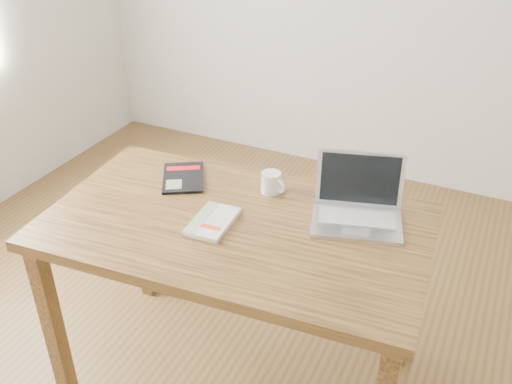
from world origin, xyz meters
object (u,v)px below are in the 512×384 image
at_px(white_guidebook, 213,222).
at_px(coffee_mug, 271,182).
at_px(desk, 236,243).
at_px(black_guidebook, 183,178).
at_px(laptop, 358,206).

bearing_deg(white_guidebook, coffee_mug, 67.50).
distance_m(white_guidebook, coffee_mug, 0.29).
bearing_deg(coffee_mug, desk, -76.27).
bearing_deg(black_guidebook, desk, -60.09).
distance_m(white_guidebook, black_guidebook, 0.33).
height_order(desk, black_guidebook, black_guidebook).
bearing_deg(white_guidebook, laptop, 26.01).
relative_size(white_guidebook, laptop, 0.61).
height_order(white_guidebook, laptop, laptop).
bearing_deg(coffee_mug, black_guidebook, -149.88).
bearing_deg(desk, coffee_mug, 78.76).
bearing_deg(laptop, desk, -166.64).
relative_size(black_guidebook, coffee_mug, 2.66).
height_order(black_guidebook, laptop, laptop).
relative_size(black_guidebook, laptop, 0.78).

